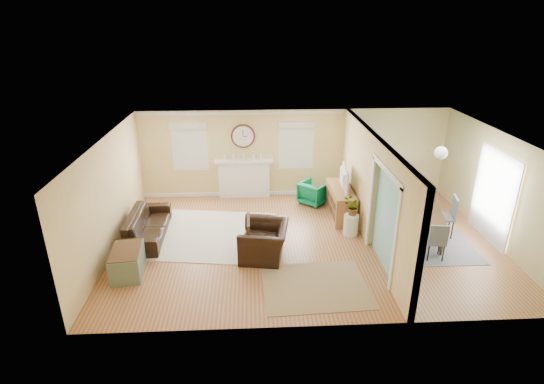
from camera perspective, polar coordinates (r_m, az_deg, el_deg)
The scene contains 29 objects.
floor at distance 10.35m, azimuth 4.54°, elevation -6.70°, with size 9.00×9.00×0.00m, color brown.
wall_back at distance 12.58m, azimuth 3.02°, elevation 5.23°, with size 9.00×0.02×2.60m, color tan.
wall_front at distance 7.15m, azimuth 7.89°, elevation -9.35°, with size 9.00×0.02×2.60m, color tan.
wall_left at distance 10.22m, azimuth -21.10°, elevation -0.54°, with size 0.02×6.00×2.60m, color tan.
wall_right at distance 11.29m, azimuth 28.05°, elevation 0.41°, with size 0.02×6.00×2.60m, color tan.
ceiling at distance 9.36m, azimuth 5.03°, elevation 7.32°, with size 9.00×6.00×0.02m, color white.
partition at distance 10.32m, azimuth 12.93°, elevation 1.02°, with size 0.17×6.00×2.60m.
fireplace at distance 12.64m, azimuth -3.77°, elevation 1.91°, with size 1.70×0.30×1.17m.
wall_clock at distance 12.33m, azimuth -3.92°, elevation 7.51°, with size 0.70×0.07×0.70m.
window_left at distance 12.50m, azimuth -11.06°, elevation 6.43°, with size 1.05×0.13×1.42m.
window_right at distance 12.44m, azimuth 3.31°, elevation 6.74°, with size 1.05×0.13×1.42m.
french_doors at distance 11.33m, azimuth 27.67°, elevation -0.53°, with size 0.06×1.70×2.20m.
pendant at distance 10.31m, azimuth 21.77°, elevation 4.91°, with size 0.30×0.30×0.55m.
rug_cream at distance 10.75m, azimuth -8.29°, elevation -5.65°, with size 3.09×2.68×0.02m, color beige.
rug_jute at distance 8.82m, azimuth 5.80°, elevation -12.46°, with size 2.10×1.72×0.01m, color #A1825D.
rug_grey at distance 11.19m, azimuth 18.78°, elevation -5.52°, with size 2.29×2.86×0.01m, color slate.
sofa at distance 10.85m, azimuth -16.39°, elevation -4.29°, with size 2.17×0.85×0.63m, color black.
eames_chair at distance 9.58m, azimuth -1.04°, elevation -6.58°, with size 1.18×1.03×0.77m, color black.
green_chair at distance 12.30m, azimuth 5.60°, elevation -0.10°, with size 0.70×0.72×0.65m, color #0D6838.
trunk at distance 9.51m, azimuth -18.87°, elevation -8.87°, with size 0.71×1.05×0.57m.
credenza at distance 11.60m, azimuth 9.16°, elevation -1.35°, with size 0.56×1.64×0.80m.
tv at distance 11.33m, azimuth 9.29°, elevation 1.88°, with size 1.04×0.14×0.60m, color black.
garden_stool at distance 10.72m, azimuth 10.56°, elevation -4.34°, with size 0.36×0.36×0.53m, color white.
potted_plant at distance 10.51m, azimuth 10.74°, elevation -1.98°, with size 0.39×0.34×0.44m, color #337F33.
dining_table at distance 11.04m, azimuth 19.00°, elevation -3.94°, with size 1.98×1.11×0.70m, color #4E2F18.
dining_chair_n at distance 11.80m, azimuth 17.54°, elevation -0.77°, with size 0.53×0.53×0.99m.
dining_chair_s at distance 10.11m, azimuth 21.17°, elevation -5.68°, with size 0.44×0.44×0.90m.
dining_chair_w at distance 10.71m, azimuth 15.73°, elevation -2.96°, with size 0.48×0.48×1.00m.
dining_chair_e at distance 11.17m, azimuth 22.23°, elevation -2.60°, with size 0.56×0.56×1.04m.
Camera 1 is at (-1.27, -8.94, 5.06)m, focal length 28.00 mm.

